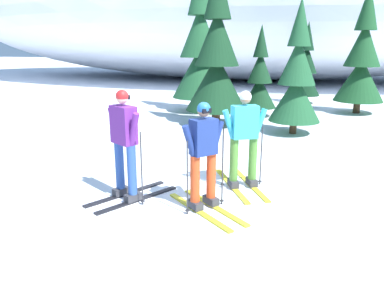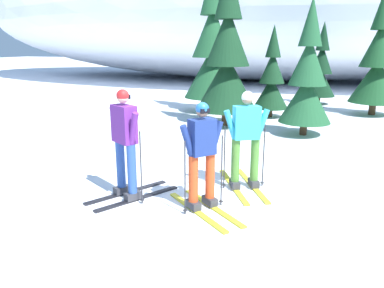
# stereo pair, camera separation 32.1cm
# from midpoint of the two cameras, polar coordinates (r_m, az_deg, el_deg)

# --- Properties ---
(ground_plane) EXTENTS (120.00, 120.00, 0.00)m
(ground_plane) POSITION_cam_midpoint_polar(r_m,az_deg,el_deg) (6.62, 3.68, -7.60)
(ground_plane) COLOR white
(skier_cyan_jacket) EXTENTS (1.25, 1.76, 1.77)m
(skier_cyan_jacket) POSITION_cam_midpoint_polar(r_m,az_deg,el_deg) (6.66, 9.60, 0.86)
(skier_cyan_jacket) COLOR gold
(skier_cyan_jacket) RESTS_ON ground
(skier_purple_jacket) EXTENTS (1.20, 1.63, 1.85)m
(skier_purple_jacket) POSITION_cam_midpoint_polar(r_m,az_deg,el_deg) (6.20, -8.72, 0.37)
(skier_purple_jacket) COLOR black
(skier_purple_jacket) RESTS_ON ground
(skier_navy_jacket) EXTENTS (1.51, 1.36, 1.71)m
(skier_navy_jacket) POSITION_cam_midpoint_polar(r_m,az_deg,el_deg) (5.76, 3.17, -1.71)
(skier_navy_jacket) COLOR gold
(skier_navy_jacket) RESTS_ON ground
(pine_tree_far_left) EXTENTS (2.12, 2.12, 5.48)m
(pine_tree_far_left) POSITION_cam_midpoint_polar(r_m,az_deg,el_deg) (14.53, 3.75, 13.99)
(pine_tree_far_left) COLOR #47301E
(pine_tree_far_left) RESTS_ON ground
(pine_tree_left) EXTENTS (1.94, 1.94, 5.01)m
(pine_tree_left) POSITION_cam_midpoint_polar(r_m,az_deg,el_deg) (11.93, 6.20, 12.79)
(pine_tree_left) COLOR #47301E
(pine_tree_left) RESTS_ON ground
(pine_tree_center_left) EXTENTS (1.24, 1.24, 3.22)m
(pine_tree_center_left) POSITION_cam_midpoint_polar(r_m,az_deg,el_deg) (13.67, 12.78, 9.62)
(pine_tree_center_left) COLOR #47301E
(pine_tree_center_left) RESTS_ON ground
(pine_tree_center_right) EXTENTS (1.47, 1.47, 3.80)m
(pine_tree_center_right) POSITION_cam_midpoint_polar(r_m,az_deg,el_deg) (11.09, 18.02, 9.36)
(pine_tree_center_right) COLOR #47301E
(pine_tree_center_right) RESTS_ON ground
(pine_tree_right) EXTENTS (1.35, 1.35, 3.49)m
(pine_tree_right) POSITION_cam_midpoint_polar(r_m,az_deg,el_deg) (17.31, 19.61, 10.58)
(pine_tree_right) COLOR #47301E
(pine_tree_right) RESTS_ON ground
(pine_tree_far_right) EXTENTS (1.79, 1.79, 4.64)m
(pine_tree_far_right) POSITION_cam_midpoint_polar(r_m,az_deg,el_deg) (15.35, 27.15, 11.16)
(pine_tree_far_right) COLOR #47301E
(pine_tree_far_right) RESTS_ON ground
(snow_ridge_background) EXTENTS (45.72, 21.08, 9.89)m
(snow_ridge_background) POSITION_cam_midpoint_polar(r_m,az_deg,el_deg) (29.30, 10.60, 19.47)
(snow_ridge_background) COLOR white
(snow_ridge_background) RESTS_ON ground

